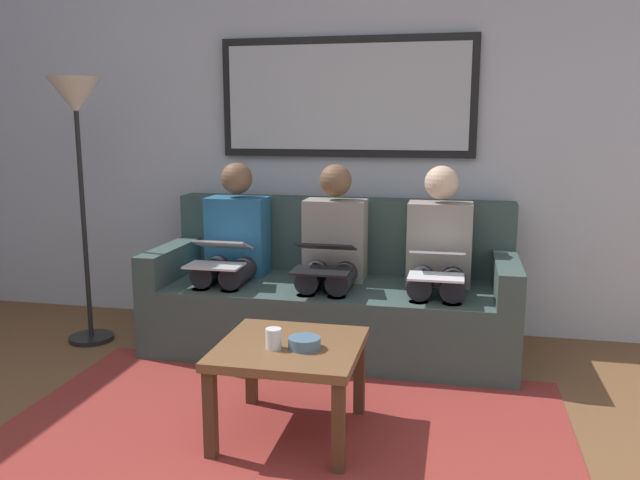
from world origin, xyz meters
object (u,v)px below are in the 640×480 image
at_px(person_left, 438,257).
at_px(person_right, 233,248).
at_px(couch, 334,297).
at_px(person_middle, 332,252).
at_px(standing_lamp, 77,126).
at_px(cup, 274,339).
at_px(laptop_black, 324,257).
at_px(framed_mirror, 346,97).
at_px(coffee_table, 290,357).
at_px(laptop_white, 437,263).
at_px(bowl, 304,343).
at_px(laptop_silver, 219,254).

relative_size(person_left, person_right, 1.00).
xyz_separation_m(couch, person_middle, (0.00, 0.07, 0.30)).
xyz_separation_m(couch, standing_lamp, (1.55, 0.27, 1.06)).
height_order(cup, laptop_black, laptop_black).
relative_size(framed_mirror, person_left, 1.47).
distance_m(coffee_table, laptop_white, 1.11).
bearing_deg(person_left, standing_lamp, 5.19).
xyz_separation_m(framed_mirror, person_left, (-0.64, 0.46, -0.94)).
relative_size(coffee_table, person_right, 0.55).
height_order(bowl, person_middle, person_middle).
relative_size(coffee_table, cup, 6.95).
xyz_separation_m(laptop_black, laptop_silver, (0.64, 0.00, -0.01)).
xyz_separation_m(laptop_white, person_middle, (0.64, -0.25, -0.02)).
relative_size(cup, bowl, 0.63).
height_order(person_right, laptop_silver, person_right).
xyz_separation_m(couch, coffee_table, (-0.04, 1.22, 0.05)).
height_order(laptop_white, laptop_silver, laptop_silver).
bearing_deg(couch, person_left, 173.87).
bearing_deg(person_middle, laptop_silver, 20.85).
bearing_deg(laptop_white, person_right, -11.03).
bearing_deg(bowl, laptop_white, -119.25).
xyz_separation_m(couch, laptop_black, (0.00, 0.31, 0.32)).
relative_size(cup, laptop_white, 0.27).
bearing_deg(laptop_black, coffee_table, 92.27).
distance_m(framed_mirror, bowl, 1.98).
bearing_deg(person_left, laptop_black, 20.51).
bearing_deg(laptop_black, framed_mirror, -90.00).
bearing_deg(laptop_white, bowl, 60.75).
relative_size(couch, framed_mirror, 1.31).
height_order(bowl, laptop_black, laptop_black).
height_order(cup, standing_lamp, standing_lamp).
bearing_deg(laptop_black, laptop_white, 179.10).
xyz_separation_m(coffee_table, laptop_silver, (0.68, -0.91, 0.26)).
relative_size(person_left, standing_lamp, 0.69).
xyz_separation_m(laptop_white, laptop_black, (0.64, -0.01, 0.00)).
bearing_deg(person_right, person_middle, 180.00).
relative_size(framed_mirror, laptop_silver, 5.05).
height_order(coffee_table, cup, cup).
height_order(couch, laptop_silver, couch).
distance_m(couch, cup, 1.30).
relative_size(person_middle, laptop_black, 3.14).
height_order(person_left, laptop_white, person_left).
height_order(cup, bowl, cup).
height_order(framed_mirror, laptop_white, framed_mirror).
height_order(couch, person_middle, person_middle).
distance_m(cup, bowl, 0.14).
xyz_separation_m(coffee_table, cup, (0.05, 0.07, 0.11)).
height_order(person_middle, laptop_black, person_middle).
relative_size(coffee_table, bowl, 4.41).
xyz_separation_m(bowl, person_middle, (0.11, -1.19, 0.16)).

